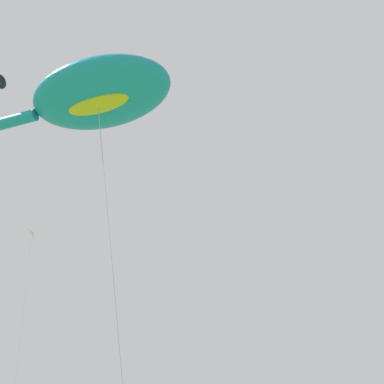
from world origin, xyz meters
TOP-DOWN VIEW (x-y plane):
  - big_show_kite at (-3.56, 12.19)m, footprint 7.16×13.89m
  - small_kite_stunt_black at (6.50, 33.25)m, footprint 1.42×5.38m

SIDE VIEW (x-z plane):
  - big_show_kite at x=-3.56m, z-range 7.59..24.25m
  - small_kite_stunt_black at x=6.50m, z-range 9.37..33.97m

